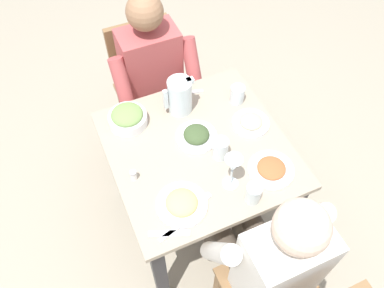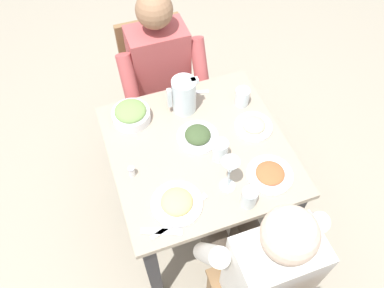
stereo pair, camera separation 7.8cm
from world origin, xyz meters
name	(u,v)px [view 1 (the left image)]	position (x,y,z in m)	size (l,w,h in m)	color
ground_plane	(197,216)	(0.00, 0.00, 0.00)	(8.00, 8.00, 0.00)	#9E937F
dining_table	(198,163)	(0.00, 0.00, 0.60)	(0.82, 0.82, 0.74)	gray
chair_near	(148,82)	(0.01, -0.75, 0.49)	(0.40, 0.40, 0.87)	olive
diner_near	(158,87)	(0.01, -0.54, 0.64)	(0.48, 0.53, 1.17)	#B24C4C
diner_far	(266,252)	(-0.07, 0.54, 0.64)	(0.48, 0.53, 1.17)	silver
water_pitcher	(180,96)	(-0.02, -0.26, 0.83)	(0.16, 0.12, 0.19)	silver
salad_bowl	(128,117)	(0.25, -0.28, 0.78)	(0.19, 0.19, 0.09)	white
plate_beans	(251,122)	(-0.29, -0.03, 0.75)	(0.18, 0.18, 0.04)	white
plate_fries	(182,203)	(0.19, 0.25, 0.76)	(0.22, 0.22, 0.05)	white
plate_dolmas	(196,135)	(-0.02, -0.06, 0.76)	(0.20, 0.20, 0.06)	white
plate_rice_curry	(271,169)	(-0.25, 0.25, 0.75)	(0.21, 0.21, 0.04)	white
water_glass_center	(220,149)	(-0.07, 0.08, 0.79)	(0.07, 0.07, 0.11)	silver
water_glass_near_left	(253,194)	(-0.10, 0.34, 0.79)	(0.07, 0.07, 0.10)	silver
water_glass_by_pitcher	(237,94)	(-0.30, -0.19, 0.78)	(0.07, 0.07, 0.09)	silver
wine_glass	(233,166)	(-0.05, 0.24, 0.88)	(0.08, 0.08, 0.20)	silver
salt_shaker	(134,175)	(0.33, 0.04, 0.76)	(0.03, 0.03, 0.05)	white
fork_near	(169,234)	(0.29, 0.35, 0.74)	(0.17, 0.03, 0.01)	silver
knife_near	(177,227)	(0.25, 0.33, 0.74)	(0.18, 0.02, 0.01)	silver
fork_far	(196,206)	(0.14, 0.28, 0.74)	(0.17, 0.03, 0.01)	silver
knife_far	(186,93)	(-0.08, -0.35, 0.74)	(0.18, 0.02, 0.01)	silver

